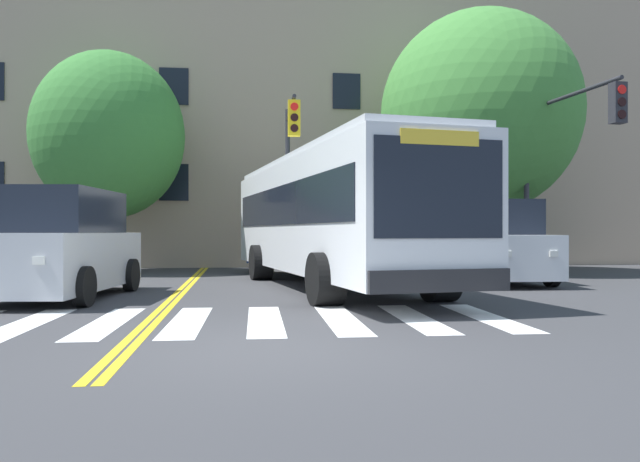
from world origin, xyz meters
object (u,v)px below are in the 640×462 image
(car_white_far_lane, at_px, (492,244))
(traffic_light_overhead, at_px, (290,156))
(car_navy_behind_bus, at_px, (263,244))
(car_silver_near_lane, at_px, (61,247))
(street_tree_curbside_large, at_px, (479,114))
(traffic_light_near_corner, at_px, (561,146))
(street_tree_curbside_small, at_px, (109,136))
(city_bus, at_px, (328,215))

(car_white_far_lane, xyz_separation_m, traffic_light_overhead, (-5.32, 3.08, 2.72))
(car_navy_behind_bus, relative_size, traffic_light_overhead, 0.69)
(car_silver_near_lane, height_order, street_tree_curbside_large, street_tree_curbside_large)
(car_silver_near_lane, relative_size, car_navy_behind_bus, 1.33)
(car_white_far_lane, bearing_deg, street_tree_curbside_large, 73.13)
(car_silver_near_lane, height_order, car_white_far_lane, car_silver_near_lane)
(traffic_light_near_corner, distance_m, street_tree_curbside_small, 14.38)
(car_silver_near_lane, bearing_deg, traffic_light_overhead, 48.19)
(car_silver_near_lane, relative_size, car_white_far_lane, 1.01)
(city_bus, xyz_separation_m, traffic_light_near_corner, (6.75, 0.98, 1.98))
(city_bus, bearing_deg, traffic_light_overhead, 99.30)
(car_white_far_lane, distance_m, street_tree_curbside_large, 6.09)
(city_bus, bearing_deg, street_tree_curbside_large, 39.84)
(car_navy_behind_bus, bearing_deg, street_tree_curbside_small, -141.26)
(traffic_light_near_corner, distance_m, street_tree_curbside_large, 4.35)
(car_white_far_lane, relative_size, street_tree_curbside_large, 0.55)
(car_navy_behind_bus, distance_m, street_tree_curbside_large, 10.18)
(traffic_light_overhead, height_order, street_tree_curbside_small, street_tree_curbside_small)
(traffic_light_overhead, xyz_separation_m, street_tree_curbside_small, (-5.96, 2.28, 0.85))
(car_silver_near_lane, xyz_separation_m, car_navy_behind_bus, (4.63, 12.44, -0.22))
(car_silver_near_lane, bearing_deg, traffic_light_near_corner, 12.98)
(street_tree_curbside_small, bearing_deg, car_navy_behind_bus, 38.74)
(car_navy_behind_bus, xyz_separation_m, traffic_light_near_corner, (8.03, -9.53, 2.93))
(street_tree_curbside_small, bearing_deg, car_white_far_lane, -25.41)
(traffic_light_near_corner, bearing_deg, car_navy_behind_bus, 130.13)
(traffic_light_overhead, bearing_deg, city_bus, -80.70)
(traffic_light_near_corner, height_order, traffic_light_overhead, traffic_light_near_corner)
(traffic_light_overhead, xyz_separation_m, street_tree_curbside_large, (6.55, 0.97, 1.65))
(city_bus, bearing_deg, car_navy_behind_bus, 96.96)
(car_navy_behind_bus, bearing_deg, traffic_light_near_corner, -49.87)
(car_silver_near_lane, relative_size, traffic_light_overhead, 0.92)
(street_tree_curbside_large, bearing_deg, street_tree_curbside_small, 174.04)
(car_navy_behind_bus, height_order, street_tree_curbside_small, street_tree_curbside_small)
(car_white_far_lane, distance_m, street_tree_curbside_small, 13.00)
(street_tree_curbside_large, bearing_deg, car_navy_behind_bus, 142.18)
(car_silver_near_lane, distance_m, car_navy_behind_bus, 13.28)
(city_bus, xyz_separation_m, traffic_light_overhead, (-0.65, 3.95, 1.97))
(car_white_far_lane, distance_m, car_navy_behind_bus, 11.33)
(street_tree_curbside_large, bearing_deg, city_bus, -140.16)
(car_white_far_lane, bearing_deg, car_silver_near_lane, -165.16)
(city_bus, height_order, street_tree_curbside_large, street_tree_curbside_large)
(traffic_light_near_corner, bearing_deg, car_white_far_lane, -176.94)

